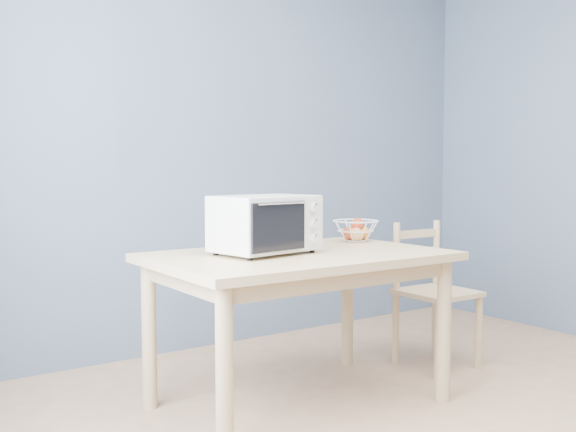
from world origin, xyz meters
TOP-DOWN VIEW (x-y plane):
  - room at (0.00, 0.00)m, footprint 4.01×4.51m
  - dining_table at (-0.36, 1.05)m, footprint 1.40×0.90m
  - toaster_oven at (-0.54, 1.10)m, footprint 0.52×0.42m
  - fruit_basket at (0.19, 1.27)m, footprint 0.31×0.31m
  - dining_chair at (0.68, 1.14)m, footprint 0.40×0.40m

SIDE VIEW (x-z plane):
  - dining_chair at x=0.68m, z-range -0.01..0.84m
  - dining_table at x=-0.36m, z-range 0.27..1.02m
  - fruit_basket at x=0.19m, z-range 0.75..0.88m
  - toaster_oven at x=-0.54m, z-range 0.76..1.04m
  - room at x=0.00m, z-range -0.01..2.61m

